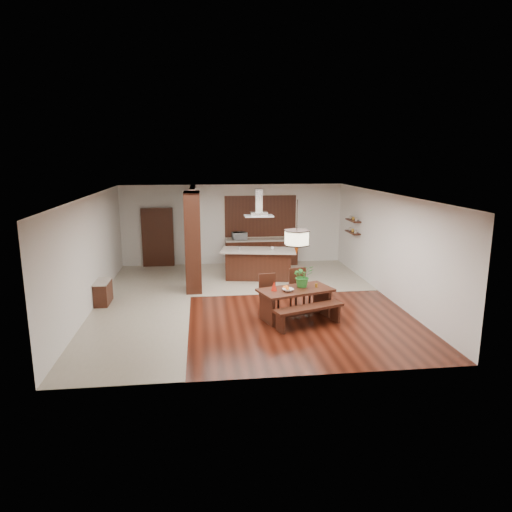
{
  "coord_description": "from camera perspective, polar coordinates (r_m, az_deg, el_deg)",
  "views": [
    {
      "loc": [
        -1.15,
        -11.94,
        3.89
      ],
      "look_at": [
        0.3,
        0.0,
        1.25
      ],
      "focal_mm": 32.0,
      "sensor_mm": 36.0,
      "label": 1
    }
  ],
  "objects": [
    {
      "name": "pendant_lantern",
      "position": [
        10.8,
        5.13,
        3.57
      ],
      "size": [
        0.64,
        0.64,
        1.31
      ],
      "primitive_type": null,
      "color": "#F8F2BE",
      "rests_on": "room_shell"
    },
    {
      "name": "foliage_plant",
      "position": [
        11.24,
        5.88,
        -2.5
      ],
      "size": [
        0.55,
        0.49,
        0.56
      ],
      "primitive_type": "imported",
      "rotation": [
        0.0,
        0.0,
        0.12
      ],
      "color": "#277629",
      "rests_on": "dining_table"
    },
    {
      "name": "shelf_upper",
      "position": [
        15.52,
        12.05,
        4.37
      ],
      "size": [
        0.26,
        0.9,
        0.04
      ],
      "primitive_type": "cube",
      "color": "black",
      "rests_on": "room_shell"
    },
    {
      "name": "dining_table",
      "position": [
        11.18,
        4.96,
        -5.09
      ],
      "size": [
        1.95,
        1.38,
        0.74
      ],
      "rotation": [
        0.0,
        0.0,
        0.31
      ],
      "color": "black",
      "rests_on": "ground"
    },
    {
      "name": "dining_bench",
      "position": [
        10.76,
        6.61,
        -7.52
      ],
      "size": [
        1.76,
        0.94,
        0.49
      ],
      "primitive_type": null,
      "rotation": [
        0.0,
        0.0,
        0.34
      ],
      "color": "black",
      "rests_on": "ground"
    },
    {
      "name": "hallway_console",
      "position": [
        12.93,
        -18.56,
        -4.33
      ],
      "size": [
        0.37,
        0.88,
        0.63
      ],
      "primitive_type": "cube",
      "color": "black",
      "rests_on": "ground"
    },
    {
      "name": "dining_chair_left",
      "position": [
        11.45,
        1.69,
        -4.85
      ],
      "size": [
        0.5,
        0.5,
        0.99
      ],
      "primitive_type": null,
      "rotation": [
        0.0,
        0.0,
        0.15
      ],
      "color": "black",
      "rests_on": "ground"
    },
    {
      "name": "hallway_doorway",
      "position": [
        16.66,
        -12.17,
        2.28
      ],
      "size": [
        1.1,
        0.2,
        2.1
      ],
      "primitive_type": "cube",
      "color": "black",
      "rests_on": "ground"
    },
    {
      "name": "shelf_lower",
      "position": [
        15.58,
        11.99,
        2.91
      ],
      "size": [
        0.26,
        0.9,
        0.04
      ],
      "primitive_type": "cube",
      "color": "black",
      "rests_on": "room_shell"
    },
    {
      "name": "partition_stub",
      "position": [
        15.43,
        -7.77,
        3.17
      ],
      "size": [
        0.18,
        2.4,
        2.9
      ],
      "primitive_type": "cube",
      "color": "silver",
      "rests_on": "ground"
    },
    {
      "name": "microwave",
      "position": [
        16.4,
        -2.07,
        2.52
      ],
      "size": [
        0.56,
        0.45,
        0.27
      ],
      "primitive_type": "imported",
      "rotation": [
        0.0,
        0.0,
        0.27
      ],
      "color": "silver",
      "rests_on": "rear_counter"
    },
    {
      "name": "kitchen_window",
      "position": [
        16.68,
        0.55,
        5.0
      ],
      "size": [
        2.6,
        0.08,
        1.5
      ],
      "primitive_type": "cube",
      "color": "brown",
      "rests_on": "room_shell"
    },
    {
      "name": "rear_counter",
      "position": [
        16.63,
        0.65,
        0.53
      ],
      "size": [
        2.6,
        0.62,
        0.95
      ],
      "color": "black",
      "rests_on": "ground"
    },
    {
      "name": "tile_kitchen",
      "position": [
        15.14,
        2.43,
        -2.5
      ],
      "size": [
        5.5,
        4.0,
        0.01
      ],
      "primitive_type": "cube",
      "color": "#B5AC97",
      "rests_on": "ground"
    },
    {
      "name": "island_cup",
      "position": [
        14.54,
        2.07,
        1.0
      ],
      "size": [
        0.12,
        0.12,
        0.09
      ],
      "primitive_type": "imported",
      "rotation": [
        0.0,
        0.0,
        -0.12
      ],
      "color": "white",
      "rests_on": "kitchen_island"
    },
    {
      "name": "dining_chair_right",
      "position": [
        11.85,
        5.54,
        -4.18
      ],
      "size": [
        0.53,
        0.53,
        1.05
      ],
      "primitive_type": null,
      "rotation": [
        0.0,
        0.0,
        0.16
      ],
      "color": "black",
      "rests_on": "ground"
    },
    {
      "name": "gold_ornament",
      "position": [
        11.32,
        7.55,
        -3.64
      ],
      "size": [
        0.08,
        0.08,
        0.1
      ],
      "primitive_type": "cylinder",
      "rotation": [
        0.0,
        0.0,
        0.15
      ],
      "color": "gold",
      "rests_on": "dining_table"
    },
    {
      "name": "soffit_band",
      "position": [
        12.04,
        -1.43,
        7.59
      ],
      "size": [
        8.0,
        9.0,
        0.02
      ],
      "primitive_type": "cube",
      "color": "#371D0D",
      "rests_on": "room_shell"
    },
    {
      "name": "kitchen_island",
      "position": [
        14.67,
        0.33,
        -0.97
      ],
      "size": [
        2.52,
        1.44,
        0.98
      ],
      "rotation": [
        0.0,
        0.0,
        -0.18
      ],
      "color": "black",
      "rests_on": "ground"
    },
    {
      "name": "fruit_bowl",
      "position": [
        10.92,
        4.01,
        -4.25
      ],
      "size": [
        0.32,
        0.32,
        0.06
      ],
      "primitive_type": "imported",
      "rotation": [
        0.0,
        0.0,
        0.26
      ],
      "color": "beige",
      "rests_on": "dining_table"
    },
    {
      "name": "napkin_cone",
      "position": [
        10.93,
        2.27,
        -3.77
      ],
      "size": [
        0.16,
        0.16,
        0.23
      ],
      "primitive_type": "cone",
      "rotation": [
        0.0,
        0.0,
        -0.11
      ],
      "color": "#B81C0D",
      "rests_on": "dining_table"
    },
    {
      "name": "room_shell",
      "position": [
        12.13,
        -1.41,
        3.71
      ],
      "size": [
        9.0,
        9.04,
        2.92
      ],
      "color": "black",
      "rests_on": "ground"
    },
    {
      "name": "range_hood",
      "position": [
        14.35,
        0.34,
        6.68
      ],
      "size": [
        0.9,
        0.55,
        0.87
      ],
      "primitive_type": null,
      "color": "silver",
      "rests_on": "room_shell"
    },
    {
      "name": "tile_hallway",
      "position": [
        12.66,
        -13.92,
        -5.87
      ],
      "size": [
        2.5,
        9.0,
        0.01
      ],
      "primitive_type": "cube",
      "color": "#B5AC97",
      "rests_on": "ground"
    },
    {
      "name": "partition_pier",
      "position": [
        13.37,
        -7.88,
        1.74
      ],
      "size": [
        0.45,
        1.0,
        2.9
      ],
      "primitive_type": "cube",
      "color": "black",
      "rests_on": "ground"
    }
  ]
}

